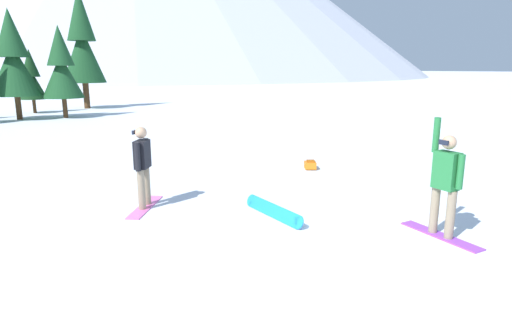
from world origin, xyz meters
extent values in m
plane|color=silver|center=(0.00, 0.00, 0.00)|extent=(800.00, 800.00, 0.00)
cube|color=#993FD8|center=(2.45, -0.64, 0.01)|extent=(0.36, 1.53, 0.02)
cylinder|color=gray|center=(2.46, -0.80, 0.44)|extent=(0.15, 0.15, 0.84)
cylinder|color=gray|center=(2.44, -0.48, 0.44)|extent=(0.15, 0.15, 0.84)
cube|color=#237238|center=(2.45, -0.64, 1.18)|extent=(0.26, 0.41, 0.64)
cylinder|color=#237238|center=(2.47, -0.90, 1.22)|extent=(0.11, 0.11, 0.58)
cylinder|color=#237238|center=(2.44, -0.38, 1.76)|extent=(0.11, 0.11, 0.60)
sphere|color=tan|center=(2.45, -0.64, 1.67)|extent=(0.24, 0.24, 0.24)
cube|color=black|center=(2.31, -0.65, 1.68)|extent=(0.05, 0.17, 0.08)
cube|color=pink|center=(-1.85, 3.21, 0.01)|extent=(1.03, 1.46, 0.02)
cylinder|color=gray|center=(-1.94, 3.07, 0.44)|extent=(0.15, 0.15, 0.83)
cylinder|color=gray|center=(-1.77, 3.35, 0.44)|extent=(0.15, 0.15, 0.83)
cube|color=black|center=(-1.85, 3.21, 1.15)|extent=(0.41, 0.47, 0.58)
cylinder|color=black|center=(-1.99, 2.99, 1.14)|extent=(0.11, 0.11, 0.58)
cylinder|color=black|center=(-1.72, 3.43, 1.14)|extent=(0.11, 0.11, 0.58)
sphere|color=tan|center=(-1.85, 3.21, 1.59)|extent=(0.24, 0.24, 0.24)
cube|color=black|center=(-1.97, 3.28, 1.60)|extent=(0.12, 0.17, 0.08)
cube|color=#1E8CD8|center=(0.30, 1.53, 0.12)|extent=(0.34, 1.57, 0.25)
cylinder|color=#1E8CD8|center=(0.41, 0.75, 0.12)|extent=(0.17, 0.28, 0.25)
cylinder|color=#1E8CD8|center=(0.20, 2.30, 0.12)|extent=(0.17, 0.28, 0.25)
cube|color=black|center=(0.38, 1.30, 0.14)|extent=(0.15, 0.21, 0.16)
cube|color=black|center=(0.32, 1.77, 0.14)|extent=(0.15, 0.21, 0.16)
cube|color=orange|center=(3.21, 4.64, 0.11)|extent=(0.49, 0.55, 0.23)
cube|color=#A85613|center=(3.18, 4.59, 0.25)|extent=(0.29, 0.28, 0.07)
cylinder|color=black|center=(3.32, 4.85, 0.10)|extent=(0.08, 0.12, 0.02)
cylinder|color=#472D19|center=(-2.64, 22.08, 0.59)|extent=(0.27, 0.27, 1.18)
cone|color=#194723|center=(-2.64, 22.08, 2.43)|extent=(2.32, 2.32, 2.50)
cone|color=#194723|center=(-2.64, 22.08, 4.18)|extent=(1.51, 1.51, 2.29)
cylinder|color=#472D19|center=(-5.06, 22.29, 0.68)|extent=(0.31, 0.31, 1.36)
cone|color=#194723|center=(-5.06, 22.29, 2.80)|extent=(2.67, 2.67, 2.88)
cone|color=#194723|center=(-5.06, 22.29, 4.82)|extent=(1.74, 1.74, 2.64)
cylinder|color=#472D19|center=(-0.95, 28.06, 0.93)|extent=(0.42, 0.42, 1.87)
cone|color=#194723|center=(-0.95, 28.06, 3.85)|extent=(2.99, 2.99, 3.97)
cone|color=#194723|center=(-0.95, 28.06, 6.63)|extent=(1.94, 1.94, 3.64)
cylinder|color=#472D19|center=(-4.35, 25.99, 0.46)|extent=(0.21, 0.21, 0.91)
cone|color=#143819|center=(-4.35, 25.99, 1.88)|extent=(1.71, 1.71, 1.94)
cone|color=#143819|center=(-4.35, 25.99, 3.23)|extent=(1.11, 1.11, 1.77)
camera|label=1|loc=(-3.48, -5.46, 2.87)|focal=29.65mm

